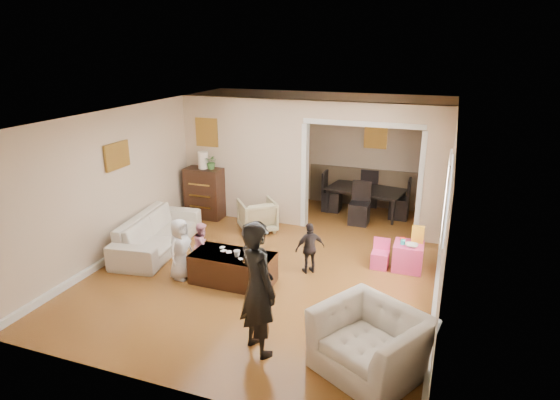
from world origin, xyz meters
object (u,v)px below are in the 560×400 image
at_px(armchair_front, 370,343).
at_px(child_kneel_b, 203,246).
at_px(coffee_table, 233,268).
at_px(adult_person, 258,288).
at_px(armchair_back, 257,215).
at_px(table_lamp, 203,160).
at_px(dresser, 205,193).
at_px(play_table, 408,256).
at_px(sofa, 158,233).
at_px(dining_table, 365,202).
at_px(cyan_cup, 403,242).
at_px(child_kneel_a, 180,249).
at_px(coffee_cup, 237,254).
at_px(child_toddler, 310,248).

bearing_deg(armchair_front, child_kneel_b, -179.91).
relative_size(coffee_table, adult_person, 0.75).
xyz_separation_m(armchair_front, coffee_table, (-2.42, 1.42, -0.13)).
xyz_separation_m(armchair_back, coffee_table, (0.49, -2.18, -0.08)).
distance_m(armchair_back, child_kneel_b, 1.90).
xyz_separation_m(table_lamp, adult_person, (2.92, -4.03, -0.42)).
bearing_deg(coffee_table, armchair_front, -30.46).
bearing_deg(table_lamp, dresser, 0.00).
bearing_deg(armchair_front, play_table, 115.98).
height_order(armchair_front, child_kneel_b, child_kneel_b).
height_order(sofa, dining_table, sofa).
xyz_separation_m(sofa, play_table, (4.44, 0.72, -0.09)).
relative_size(table_lamp, child_kneel_b, 0.44).
relative_size(cyan_cup, child_kneel_a, 0.08).
relative_size(armchair_front, dresser, 1.05).
relative_size(sofa, dining_table, 1.33).
bearing_deg(cyan_cup, dresser, 165.16).
height_order(armchair_front, adult_person, adult_person).
bearing_deg(sofa, cyan_cup, -89.10).
height_order(sofa, child_kneel_a, child_kneel_a).
xyz_separation_m(child_kneel_a, child_kneel_b, (0.15, 0.45, -0.10)).
bearing_deg(cyan_cup, coffee_cup, -148.97).
distance_m(dresser, play_table, 4.58).
distance_m(play_table, adult_person, 3.36).
bearing_deg(coffee_cup, adult_person, -56.57).
relative_size(dresser, table_lamp, 3.07).
distance_m(coffee_table, cyan_cup, 2.84).
distance_m(armchair_back, child_toddler, 2.11).
relative_size(adult_person, child_kneel_a, 1.70).
height_order(coffee_table, cyan_cup, cyan_cup).
bearing_deg(coffee_cup, sofa, 159.02).
bearing_deg(child_toddler, table_lamp, -71.05).
height_order(play_table, child_toddler, child_toddler).
bearing_deg(child_kneel_a, dresser, 31.08).
bearing_deg(armchair_front, coffee_table, 178.54).
height_order(cyan_cup, child_kneel_b, child_kneel_b).
distance_m(armchair_front, child_kneel_a, 3.51).
height_order(dresser, child_kneel_a, dresser).
xyz_separation_m(play_table, dining_table, (-1.19, 2.48, 0.06)).
distance_m(table_lamp, coffee_table, 3.31).
xyz_separation_m(cyan_cup, child_kneel_b, (-3.17, -1.08, -0.10)).
height_order(play_table, dining_table, dining_table).
bearing_deg(child_kneel_a, play_table, -54.93).
height_order(sofa, armchair_back, same).
height_order(armchair_front, child_kneel_a, child_kneel_a).
xyz_separation_m(sofa, adult_person, (2.93, -2.21, 0.54)).
distance_m(coffee_table, adult_person, 1.94).
xyz_separation_m(table_lamp, cyan_cup, (4.34, -1.15, -0.78)).
height_order(sofa, coffee_cup, sofa).
xyz_separation_m(coffee_cup, child_kneel_a, (-0.95, -0.10, -0.03)).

